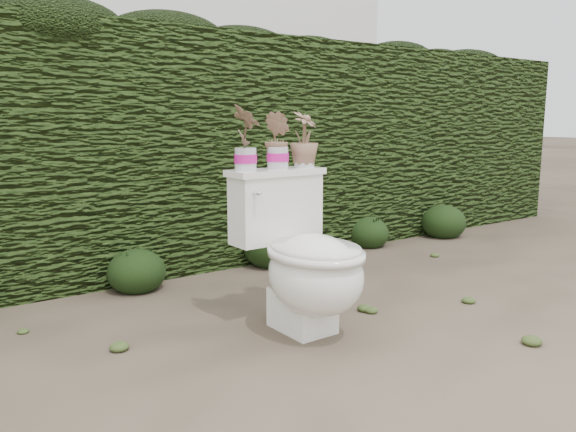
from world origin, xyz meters
TOP-DOWN VIEW (x-y plane):
  - ground at (0.00, 0.00)m, footprint 60.00×60.00m
  - hedge at (0.00, 1.60)m, footprint 8.00×1.00m
  - house_wall at (0.60, 6.00)m, footprint 8.00×3.50m
  - toilet at (-0.01, -0.11)m, footprint 0.50×0.68m
  - potted_plant_left at (-0.19, 0.12)m, footprint 0.11×0.16m
  - potted_plant_center at (0.00, 0.13)m, footprint 0.12×0.15m
  - potted_plant_right at (0.17, 0.13)m, footprint 0.21×0.21m
  - liriope_clump_2 at (-0.44, 1.01)m, footprint 0.35×0.35m
  - liriope_clump_3 at (0.56, 1.02)m, footprint 0.42×0.42m
  - liriope_clump_4 at (1.53, 1.08)m, footprint 0.34×0.34m
  - liriope_clump_5 at (2.33, 0.98)m, footprint 0.39×0.39m

SIDE VIEW (x-z plane):
  - ground at x=0.00m, z-range 0.00..0.00m
  - liriope_clump_4 at x=1.53m, z-range 0.00..0.27m
  - liriope_clump_2 at x=-0.44m, z-range 0.00..0.28m
  - liriope_clump_5 at x=2.33m, z-range 0.00..0.31m
  - liriope_clump_3 at x=0.56m, z-range 0.00..0.34m
  - toilet at x=-0.01m, z-range -0.03..0.74m
  - hedge at x=0.00m, z-range 0.00..1.60m
  - potted_plant_center at x=0.00m, z-range 0.78..1.04m
  - potted_plant_right at x=0.17m, z-range 0.78..1.05m
  - potted_plant_left at x=-0.19m, z-range 0.78..1.08m
  - house_wall at x=0.60m, z-range 0.00..4.00m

